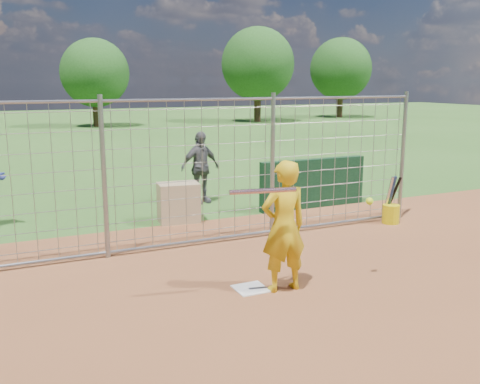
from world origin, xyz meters
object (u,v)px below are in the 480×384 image
batter (284,227)px  bucket_with_bats (391,211)px  bystander_b (200,167)px  equipment_bin (179,203)px

batter → bucket_with_bats: (3.68, 2.15, -0.65)m
batter → bystander_b: batter is taller
batter → equipment_bin: bearing=-87.1°
equipment_bin → bucket_with_bats: bearing=-19.5°
bucket_with_bats → batter: bearing=-149.7°
batter → bystander_b: 5.56m
bystander_b → bucket_with_bats: size_ratio=1.73×
bystander_b → equipment_bin: 1.83m
bystander_b → equipment_bin: size_ratio=2.09×
batter → bucket_with_bats: bearing=-148.7°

